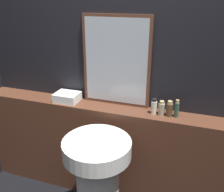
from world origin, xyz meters
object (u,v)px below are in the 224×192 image
Objects in this scene: conditioner_bottle at (161,108)px; towel_stack at (67,97)px; body_wash_bottle at (177,109)px; pedestal_sink at (98,180)px; shampoo_bottle at (154,107)px; mirror at (116,62)px; lotion_bottle at (169,109)px.

towel_stack is at bearing 180.00° from conditioner_bottle.
conditioner_bottle is 0.82× the size of body_wash_bottle.
towel_stack reaches higher than pedestal_sink.
shampoo_bottle reaches higher than towel_stack.
conditioner_bottle is (0.39, 0.44, 0.49)m from pedestal_sink.
mirror reaches higher than conditioner_bottle.
body_wash_bottle is at bearing 40.85° from pedestal_sink.
shampoo_bottle reaches higher than pedestal_sink.
mirror is at bearing 11.83° from towel_stack.
towel_stack is (-0.44, -0.09, -0.35)m from mirror.
pedestal_sink is at bearing -135.81° from lotion_bottle.
shampoo_bottle is 0.06m from conditioner_bottle.
pedestal_sink is 0.76m from conditioner_bottle.
towel_stack is at bearing -168.17° from mirror.
mirror is 6.37× the size of conditioner_bottle.
shampoo_bottle is 1.09× the size of conditioner_bottle.
body_wash_bottle reaches higher than conditioner_bottle.
towel_stack is (-0.48, 0.44, 0.47)m from pedestal_sink.
pedestal_sink is 5.94× the size of body_wash_bottle.
pedestal_sink is 0.84m from body_wash_bottle.
body_wash_bottle is at bearing 0.00° from conditioner_bottle.
body_wash_bottle is (0.12, 0.00, 0.01)m from conditioner_bottle.
pedestal_sink is at bearing -139.15° from body_wash_bottle.
lotion_bottle reaches higher than conditioner_bottle.
towel_stack is 1.65× the size of shampoo_bottle.
mirror reaches higher than towel_stack.
towel_stack is at bearing 180.00° from shampoo_bottle.
lotion_bottle is 0.06m from body_wash_bottle.
pedestal_sink is at bearing -131.43° from conditioner_bottle.
mirror is 5.22× the size of body_wash_bottle.
pedestal_sink is 7.25× the size of conditioner_bottle.
conditioner_bottle is at bearing 180.00° from lotion_bottle.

